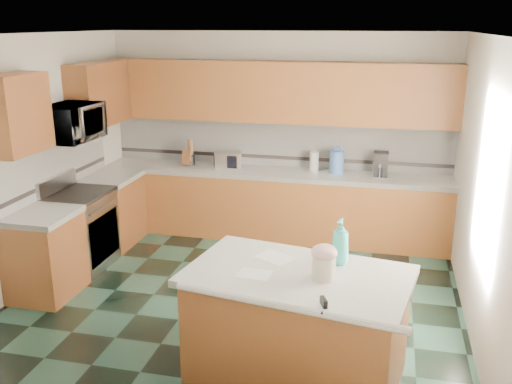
% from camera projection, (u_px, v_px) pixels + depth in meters
% --- Properties ---
extents(floor, '(4.60, 4.60, 0.00)m').
position_uv_depth(floor, '(234.00, 303.00, 5.93)').
color(floor, black).
rests_on(floor, ground).
extents(ceiling, '(4.60, 4.60, 0.00)m').
position_uv_depth(ceiling, '(231.00, 35.00, 5.15)').
color(ceiling, white).
rests_on(ceiling, ground).
extents(wall_back, '(4.60, 0.04, 2.70)m').
position_uv_depth(wall_back, '(278.00, 134.00, 7.70)').
color(wall_back, white).
rests_on(wall_back, ground).
extents(wall_front, '(4.60, 0.04, 2.70)m').
position_uv_depth(wall_front, '(129.00, 279.00, 3.37)').
color(wall_front, white).
rests_on(wall_front, ground).
extents(wall_left, '(0.04, 4.60, 2.70)m').
position_uv_depth(wall_left, '(22.00, 165.00, 6.04)').
color(wall_left, white).
rests_on(wall_left, ground).
extents(wall_right, '(0.04, 4.60, 2.70)m').
position_uv_depth(wall_right, '(486.00, 194.00, 5.03)').
color(wall_right, white).
rests_on(wall_right, ground).
extents(back_base_cab, '(4.60, 0.60, 0.86)m').
position_uv_depth(back_base_cab, '(273.00, 206.00, 7.67)').
color(back_base_cab, '#3C1F0F').
rests_on(back_base_cab, ground).
extents(back_countertop, '(4.60, 0.64, 0.06)m').
position_uv_depth(back_countertop, '(273.00, 173.00, 7.54)').
color(back_countertop, white).
rests_on(back_countertop, back_base_cab).
extents(back_upper_cab, '(4.60, 0.33, 0.78)m').
position_uv_depth(back_upper_cab, '(276.00, 92.00, 7.36)').
color(back_upper_cab, '#3C1F0F').
rests_on(back_upper_cab, wall_back).
extents(back_backsplash, '(4.60, 0.02, 0.63)m').
position_uv_depth(back_backsplash, '(278.00, 143.00, 7.70)').
color(back_backsplash, silver).
rests_on(back_backsplash, back_countertop).
extents(back_accent_band, '(4.60, 0.01, 0.05)m').
position_uv_depth(back_accent_band, '(278.00, 157.00, 7.76)').
color(back_accent_band, black).
rests_on(back_accent_band, back_countertop).
extents(left_base_cab_rear, '(0.60, 0.82, 0.86)m').
position_uv_depth(left_base_cab_rear, '(112.00, 212.00, 7.44)').
color(left_base_cab_rear, '#3C1F0F').
rests_on(left_base_cab_rear, ground).
extents(left_counter_rear, '(0.64, 0.82, 0.06)m').
position_uv_depth(left_counter_rear, '(110.00, 178.00, 7.31)').
color(left_counter_rear, white).
rests_on(left_counter_rear, left_base_cab_rear).
extents(left_base_cab_front, '(0.60, 0.72, 0.86)m').
position_uv_depth(left_base_cab_front, '(45.00, 257.00, 6.01)').
color(left_base_cab_front, '#3C1F0F').
rests_on(left_base_cab_front, ground).
extents(left_counter_front, '(0.64, 0.72, 0.06)m').
position_uv_depth(left_counter_front, '(41.00, 216.00, 5.88)').
color(left_counter_front, white).
rests_on(left_counter_front, left_base_cab_front).
extents(left_backsplash, '(0.02, 2.30, 0.63)m').
position_uv_depth(left_backsplash, '(55.00, 164.00, 6.58)').
color(left_backsplash, silver).
rests_on(left_backsplash, wall_left).
extents(left_accent_band, '(0.01, 2.30, 0.05)m').
position_uv_depth(left_accent_band, '(57.00, 180.00, 6.64)').
color(left_accent_band, black).
rests_on(left_accent_band, wall_left).
extents(left_upper_cab_rear, '(0.33, 1.09, 0.78)m').
position_uv_depth(left_upper_cab_rear, '(99.00, 94.00, 7.16)').
color(left_upper_cab_rear, '#3C1F0F').
rests_on(left_upper_cab_rear, wall_left).
extents(left_upper_cab_front, '(0.33, 0.72, 0.78)m').
position_uv_depth(left_upper_cab_front, '(17.00, 114.00, 5.61)').
color(left_upper_cab_front, '#3C1F0F').
rests_on(left_upper_cab_front, wall_left).
extents(range_body, '(0.60, 0.76, 0.88)m').
position_uv_depth(range_body, '(81.00, 232.00, 6.70)').
color(range_body, '#B7B7BC').
rests_on(range_body, ground).
extents(range_oven_door, '(0.02, 0.68, 0.55)m').
position_uv_depth(range_oven_door, '(104.00, 237.00, 6.65)').
color(range_oven_door, black).
rests_on(range_oven_door, range_body).
extents(range_cooktop, '(0.62, 0.78, 0.04)m').
position_uv_depth(range_cooktop, '(78.00, 194.00, 6.57)').
color(range_cooktop, black).
rests_on(range_cooktop, range_body).
extents(range_handle, '(0.02, 0.66, 0.02)m').
position_uv_depth(range_handle, '(104.00, 206.00, 6.53)').
color(range_handle, '#B7B7BC').
rests_on(range_handle, range_body).
extents(range_backguard, '(0.06, 0.76, 0.18)m').
position_uv_depth(range_backguard, '(56.00, 183.00, 6.59)').
color(range_backguard, '#B7B7BC').
rests_on(range_backguard, range_body).
extents(microwave, '(0.50, 0.73, 0.41)m').
position_uv_depth(microwave, '(71.00, 123.00, 6.33)').
color(microwave, '#B7B7BC').
rests_on(microwave, wall_left).
extents(island_base, '(1.77, 1.20, 0.86)m').
position_uv_depth(island_base, '(297.00, 328.00, 4.62)').
color(island_base, '#3C1F0F').
rests_on(island_base, ground).
extents(island_top, '(1.89, 1.32, 0.06)m').
position_uv_depth(island_top, '(298.00, 276.00, 4.49)').
color(island_top, white).
rests_on(island_top, island_base).
extents(island_bullnose, '(1.73, 0.35, 0.06)m').
position_uv_depth(island_bullnose, '(286.00, 307.00, 4.00)').
color(island_bullnose, white).
rests_on(island_bullnose, island_base).
extents(treat_jar, '(0.23, 0.23, 0.19)m').
position_uv_depth(treat_jar, '(324.00, 267.00, 4.34)').
color(treat_jar, beige).
rests_on(treat_jar, island_top).
extents(treat_jar_lid, '(0.20, 0.20, 0.12)m').
position_uv_depth(treat_jar_lid, '(324.00, 252.00, 4.31)').
color(treat_jar_lid, beige).
rests_on(treat_jar_lid, treat_jar).
extents(treat_jar_knob, '(0.06, 0.02, 0.02)m').
position_uv_depth(treat_jar_knob, '(324.00, 247.00, 4.30)').
color(treat_jar_knob, tan).
rests_on(treat_jar_knob, treat_jar_lid).
extents(treat_jar_knob_end_l, '(0.03, 0.03, 0.03)m').
position_uv_depth(treat_jar_knob_end_l, '(320.00, 247.00, 4.30)').
color(treat_jar_knob_end_l, tan).
rests_on(treat_jar_knob_end_l, treat_jar_lid).
extents(treat_jar_knob_end_r, '(0.03, 0.03, 0.03)m').
position_uv_depth(treat_jar_knob_end_r, '(329.00, 247.00, 4.29)').
color(treat_jar_knob_end_r, tan).
rests_on(treat_jar_knob_end_r, treat_jar_lid).
extents(soap_bottle_island, '(0.18, 0.18, 0.38)m').
position_uv_depth(soap_bottle_island, '(340.00, 242.00, 4.60)').
color(soap_bottle_island, '#30AEA8').
rests_on(soap_bottle_island, island_top).
extents(paper_sheet_a, '(0.28, 0.22, 0.00)m').
position_uv_depth(paper_sheet_a, '(254.00, 274.00, 4.45)').
color(paper_sheet_a, white).
rests_on(paper_sheet_a, island_top).
extents(paper_sheet_b, '(0.38, 0.34, 0.00)m').
position_uv_depth(paper_sheet_b, '(275.00, 258.00, 4.76)').
color(paper_sheet_b, white).
rests_on(paper_sheet_b, island_top).
extents(clamp_body, '(0.07, 0.10, 0.09)m').
position_uv_depth(clamp_body, '(324.00, 304.00, 3.95)').
color(clamp_body, black).
rests_on(clamp_body, island_top).
extents(clamp_handle, '(0.02, 0.07, 0.02)m').
position_uv_depth(clamp_handle, '(322.00, 311.00, 3.90)').
color(clamp_handle, black).
rests_on(clamp_handle, island_top).
extents(knife_block, '(0.13, 0.17, 0.24)m').
position_uv_depth(knife_block, '(187.00, 157.00, 7.81)').
color(knife_block, '#472814').
rests_on(knife_block, back_countertop).
extents(utensil_crock, '(0.12, 0.12, 0.15)m').
position_uv_depth(utensil_crock, '(191.00, 159.00, 7.84)').
color(utensil_crock, black).
rests_on(utensil_crock, back_countertop).
extents(utensil_bundle, '(0.07, 0.07, 0.21)m').
position_uv_depth(utensil_bundle, '(190.00, 147.00, 7.79)').
color(utensil_bundle, '#472814').
rests_on(utensil_bundle, utensil_crock).
extents(toaster_oven, '(0.42, 0.35, 0.21)m').
position_uv_depth(toaster_oven, '(228.00, 160.00, 7.68)').
color(toaster_oven, '#B7B7BC').
rests_on(toaster_oven, back_countertop).
extents(toaster_oven_door, '(0.32, 0.01, 0.17)m').
position_uv_depth(toaster_oven_door, '(225.00, 162.00, 7.58)').
color(toaster_oven_door, black).
rests_on(toaster_oven_door, toaster_oven).
extents(paper_towel, '(0.11, 0.11, 0.26)m').
position_uv_depth(paper_towel, '(314.00, 162.00, 7.47)').
color(paper_towel, white).
rests_on(paper_towel, back_countertop).
extents(paper_towel_base, '(0.17, 0.17, 0.01)m').
position_uv_depth(paper_towel_base, '(314.00, 171.00, 7.50)').
color(paper_towel_base, '#B7B7BC').
rests_on(paper_towel_base, back_countertop).
extents(water_jug, '(0.18, 0.18, 0.30)m').
position_uv_depth(water_jug, '(337.00, 162.00, 7.36)').
color(water_jug, '#476AAB').
rests_on(water_jug, back_countertop).
extents(water_jug_neck, '(0.09, 0.09, 0.04)m').
position_uv_depth(water_jug_neck, '(337.00, 149.00, 7.31)').
color(water_jug_neck, '#476AAB').
rests_on(water_jug_neck, water_jug).
extents(coffee_maker, '(0.18, 0.20, 0.31)m').
position_uv_depth(coffee_maker, '(381.00, 164.00, 7.26)').
color(coffee_maker, black).
rests_on(coffee_maker, back_countertop).
extents(coffee_carafe, '(0.13, 0.13, 0.13)m').
position_uv_depth(coffee_carafe, '(380.00, 172.00, 7.24)').
color(coffee_carafe, black).
rests_on(coffee_carafe, back_countertop).
extents(soap_bottle_back, '(0.17, 0.17, 0.26)m').
position_uv_depth(soap_bottle_back, '(379.00, 166.00, 7.24)').
color(soap_bottle_back, white).
rests_on(soap_bottle_back, back_countertop).
extents(soap_back_cap, '(0.02, 0.02, 0.03)m').
position_uv_depth(soap_back_cap, '(380.00, 155.00, 7.20)').
color(soap_back_cap, red).
rests_on(soap_back_cap, soap_bottle_back).
extents(window_light_proxy, '(0.02, 1.40, 1.10)m').
position_uv_depth(window_light_proxy, '(488.00, 184.00, 4.81)').
color(window_light_proxy, white).
rests_on(window_light_proxy, wall_right).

